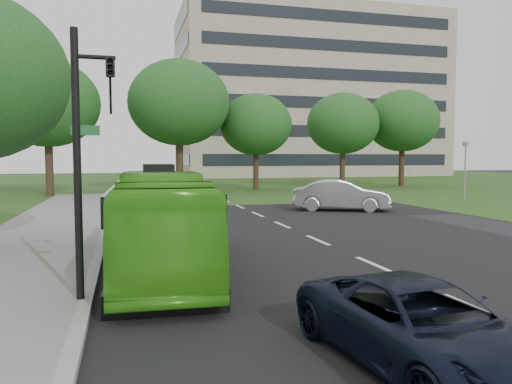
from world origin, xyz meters
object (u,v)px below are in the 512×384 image
tree_park_c (256,125)px  sedan (341,195)px  camera_pole (465,162)px  traffic_light (86,145)px  tree_park_e (402,121)px  tree_park_d (343,124)px  office_building (307,97)px  tree_park_a (47,104)px  suv (421,326)px  bus (160,220)px  tree_park_b (179,103)px

tree_park_c → sedan: tree_park_c is taller
camera_pole → traffic_light: bearing=-135.2°
tree_park_e → camera_pole: size_ratio=2.41×
tree_park_d → tree_park_e: bearing=7.1°
tree_park_c → camera_pole: bearing=-49.8°
sedan → office_building: bearing=5.6°
tree_park_a → tree_park_d: bearing=8.2°
suv → traffic_light: traffic_light is taller
tree_park_e → tree_park_a: bearing=-172.1°
tree_park_c → camera_pole: (11.21, -13.28, -3.18)m
tree_park_e → suv: size_ratio=2.22×
tree_park_d → sedan: bearing=-114.6°
office_building → tree_park_e: office_building is taller
tree_park_d → bus: tree_park_d is taller
traffic_light → suv: bearing=-47.4°
office_building → bus: office_building is taller
tree_park_a → tree_park_e: 31.96m
tree_park_b → camera_pole: size_ratio=2.77×
tree_park_a → suv: bearing=-74.6°
sedan → suv: size_ratio=1.20×
bus → traffic_light: 3.76m
tree_park_c → office_building: bearing=62.8°
tree_park_c → suv: bearing=-101.3°
bus → sedan: 15.57m
tree_park_a → bus: tree_park_a is taller
tree_park_c → sedan: 18.58m
bus → sedan: (10.31, 11.66, -0.41)m
office_building → camera_pole: bearing=-97.3°
tree_park_c → bus: bearing=-109.2°
tree_park_c → tree_park_e: bearing=4.9°
sedan → suv: sedan is taller
tree_park_e → suv: 44.43m
camera_pole → suv: bearing=-123.4°
tree_park_e → bus: (-25.42, -30.90, -5.13)m
tree_park_a → tree_park_b: (9.73, 1.90, 0.52)m
tree_park_d → traffic_light: 38.80m
tree_park_d → traffic_light: bearing=-121.6°
camera_pole → tree_park_b: bearing=151.1°
bus → office_building: bearing=68.5°
office_building → tree_park_d: bearing=-104.9°
office_building → tree_park_d: (-8.72, -32.87, -6.55)m
tree_park_a → camera_pole: bearing=-20.2°
bus → suv: 7.67m
suv → office_building: bearing=64.2°
suv → traffic_light: (-4.54, 4.12, 2.50)m
tree_park_a → tree_park_b: bearing=11.0°
office_building → traffic_light: bearing=-113.8°
tree_park_b → tree_park_c: bearing=10.1°
tree_park_e → tree_park_d: bearing=-172.9°
sedan → camera_pole: bearing=-43.3°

